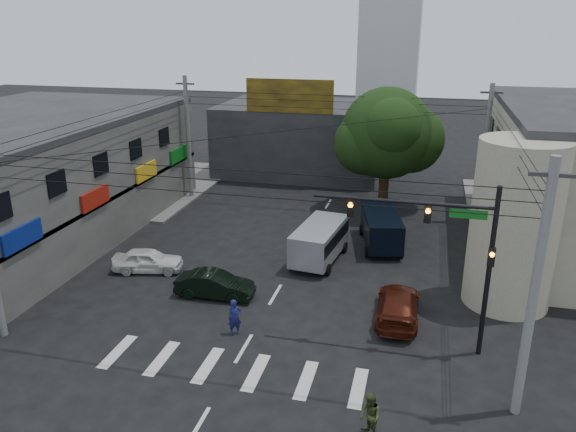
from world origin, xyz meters
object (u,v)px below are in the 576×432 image
at_px(maroon_sedan, 398,305).
at_px(traffic_officer, 235,317).
at_px(pedestrian_olive, 370,416).
at_px(street_tree, 387,134).
at_px(utility_pole_far_right, 484,154).
at_px(utility_pole_far_left, 188,139).
at_px(navy_van, 381,229).
at_px(silver_minivan, 319,243).
at_px(dark_sedan, 215,285).
at_px(utility_pole_near_right, 534,294).
at_px(traffic_gantry, 447,241).
at_px(white_compact, 148,260).

distance_m(maroon_sedan, traffic_officer, 7.46).
xyz_separation_m(maroon_sedan, pedestrian_olive, (-0.40, -8.10, 0.14)).
relative_size(street_tree, utility_pole_far_right, 0.95).
relative_size(street_tree, pedestrian_olive, 5.36).
height_order(street_tree, utility_pole_far_left, utility_pole_far_left).
distance_m(utility_pole_far_right, navy_van, 9.33).
bearing_deg(silver_minivan, dark_sedan, 150.06).
height_order(utility_pole_near_right, utility_pole_far_right, same).
bearing_deg(pedestrian_olive, traffic_officer, -164.28).
bearing_deg(utility_pole_near_right, utility_pole_far_left, 135.69).
bearing_deg(utility_pole_far_right, navy_van, -134.08).
bearing_deg(traffic_gantry, street_tree, 101.99).
xyz_separation_m(street_tree, white_compact, (-11.45, -13.99, -4.83)).
height_order(dark_sedan, white_compact, white_compact).
relative_size(street_tree, white_compact, 2.18).
relative_size(silver_minivan, pedestrian_olive, 3.17).
distance_m(navy_van, pedestrian_olive, 16.83).
relative_size(utility_pole_near_right, navy_van, 1.67).
bearing_deg(utility_pole_far_right, traffic_officer, -121.94).
distance_m(white_compact, maroon_sedan, 13.64).
xyz_separation_m(traffic_gantry, white_compact, (-15.27, 4.02, -4.19)).
distance_m(utility_pole_far_left, navy_van, 16.62).
bearing_deg(navy_van, street_tree, -8.18).
height_order(utility_pole_far_left, maroon_sedan, utility_pole_far_left).
relative_size(utility_pole_near_right, pedestrian_olive, 5.67).
distance_m(utility_pole_far_left, traffic_officer, 20.83).
bearing_deg(utility_pole_near_right, traffic_gantry, 127.42).
xyz_separation_m(traffic_gantry, navy_van, (-3.32, 10.81, -3.79)).
relative_size(utility_pole_far_left, maroon_sedan, 1.97).
bearing_deg(dark_sedan, street_tree, -24.77).
xyz_separation_m(maroon_sedan, silver_minivan, (-4.74, 5.54, 0.39)).
bearing_deg(dark_sedan, white_compact, 65.99).
distance_m(utility_pole_far_left, pedestrian_olive, 28.35).
height_order(maroon_sedan, traffic_officer, traffic_officer).
bearing_deg(street_tree, utility_pole_far_right, -8.75).
bearing_deg(street_tree, pedestrian_olive, -86.05).
height_order(white_compact, navy_van, navy_van).
bearing_deg(pedestrian_olive, white_compact, -163.62).
xyz_separation_m(utility_pole_near_right, navy_van, (-6.00, 14.30, -3.56)).
height_order(street_tree, navy_van, street_tree).
height_order(maroon_sedan, navy_van, navy_van).
relative_size(street_tree, navy_van, 1.58).
bearing_deg(pedestrian_olive, utility_pole_near_right, 80.83).
xyz_separation_m(street_tree, dark_sedan, (-6.84, -15.90, -4.83)).
relative_size(street_tree, dark_sedan, 2.22).
bearing_deg(dark_sedan, navy_van, -41.64).
xyz_separation_m(street_tree, traffic_gantry, (3.82, -18.00, -0.64)).
relative_size(utility_pole_near_right, utility_pole_far_left, 1.00).
bearing_deg(street_tree, traffic_gantry, -78.01).
xyz_separation_m(street_tree, silver_minivan, (-2.68, -10.34, -4.41)).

